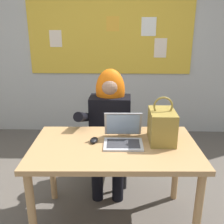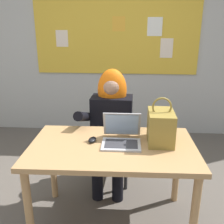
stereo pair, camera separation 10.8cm
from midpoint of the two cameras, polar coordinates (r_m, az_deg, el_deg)
The scene contains 8 objects.
ground_plane at distance 2.46m, azimuth -1.32°, elevation -23.40°, with size 24.00×24.00×0.00m, color #5B544C.
wall_back_bulletin at distance 3.97m, azimuth 1.74°, elevation 15.16°, with size 6.38×2.29×2.79m.
desk_main at distance 2.11m, azimuth 1.58°, elevation -9.63°, with size 1.34×0.82×0.75m.
chair_at_desk at distance 2.85m, azimuth 1.22°, elevation -5.27°, with size 0.44×0.44×0.89m.
person_costumed at distance 2.65m, azimuth 0.96°, elevation -1.82°, with size 0.60×0.62×1.24m.
laptop at distance 2.09m, azimuth 3.59°, elevation -5.43°, with size 0.31×0.31×0.23m.
computer_mouse at distance 2.12m, azimuth -2.91°, elevation -6.15°, with size 0.06×0.10×0.03m, color black.
handbag at distance 2.11m, azimuth 12.16°, elevation -3.20°, with size 0.20×0.30×0.38m.
Camera 2 is at (0.25, -1.82, 1.65)m, focal length 41.35 mm.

